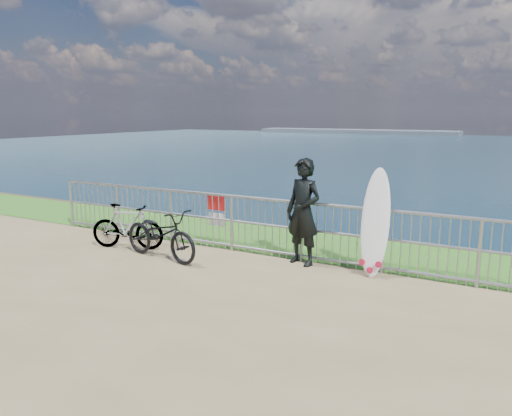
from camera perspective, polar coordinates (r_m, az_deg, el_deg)
The scene contains 8 objects.
grass_strip at distance 10.70m, azimuth 2.60°, elevation -3.74°, with size 120.00×120.00×0.00m, color #2B681C.
seascape at distance 161.63m, azimuth 11.27°, elevation 8.34°, with size 260.00×260.00×5.00m.
railing at distance 9.62m, azimuth -0.21°, elevation -1.92°, with size 10.06×0.10×1.13m.
surfer at distance 8.94m, azimuth 5.42°, elevation -0.45°, with size 0.70×0.46×1.92m, color black.
surfboard at distance 8.54m, azimuth 13.44°, elevation -2.08°, with size 0.49×0.44×1.82m.
bicycle_near at distance 9.48m, azimuth -10.86°, elevation -2.92°, with size 0.64×1.83×0.96m, color black.
bicycle_far at distance 10.35m, azimuth -14.50°, elevation -2.05°, with size 0.43×1.52×0.91m, color black.
bike_rack at distance 10.60m, azimuth -12.41°, elevation -2.44°, with size 1.83×0.05×0.38m.
Camera 1 is at (4.52, -6.62, 2.72)m, focal length 35.00 mm.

